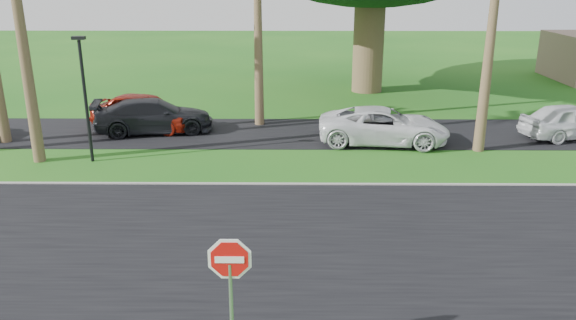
% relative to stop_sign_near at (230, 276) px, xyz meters
% --- Properties ---
extents(ground, '(120.00, 120.00, 0.00)m').
position_rel_stop_sign_near_xyz_m(ground, '(-0.50, 3.00, -1.77)').
color(ground, '#185615').
rests_on(ground, ground).
extents(road, '(120.00, 8.00, 0.02)m').
position_rel_stop_sign_near_xyz_m(road, '(-0.50, 5.00, -1.76)').
color(road, black).
rests_on(road, ground).
extents(parking_strip, '(120.00, 5.00, 0.02)m').
position_rel_stop_sign_near_xyz_m(parking_strip, '(-0.50, 15.50, -1.76)').
color(parking_strip, black).
rests_on(parking_strip, ground).
extents(curb, '(120.00, 0.12, 0.06)m').
position_rel_stop_sign_near_xyz_m(curb, '(-0.50, 9.05, -1.74)').
color(curb, gray).
rests_on(curb, ground).
extents(stop_sign_near, '(1.05, 0.07, 2.62)m').
position_rel_stop_sign_near_xyz_m(stop_sign_near, '(0.00, 0.00, 0.00)').
color(stop_sign_near, gray).
rests_on(stop_sign_near, ground).
extents(streetlight_right, '(0.45, 0.25, 4.64)m').
position_rel_stop_sign_near_xyz_m(streetlight_right, '(-6.50, 11.50, 0.88)').
color(streetlight_right, black).
rests_on(streetlight_right, ground).
extents(car_red, '(5.17, 3.09, 1.65)m').
position_rel_stop_sign_near_xyz_m(car_red, '(-5.63, 16.10, -0.95)').
color(car_red, maroon).
rests_on(car_red, ground).
extents(car_dark, '(5.46, 3.04, 1.50)m').
position_rel_stop_sign_near_xyz_m(car_dark, '(-5.09, 15.55, -1.03)').
color(car_dark, black).
rests_on(car_dark, ground).
extents(car_minivan, '(5.54, 2.96, 1.48)m').
position_rel_stop_sign_near_xyz_m(car_minivan, '(4.82, 13.94, -1.03)').
color(car_minivan, silver).
rests_on(car_minivan, ground).
extents(car_pickup, '(4.67, 2.75, 1.49)m').
position_rel_stop_sign_near_xyz_m(car_pickup, '(12.97, 14.81, -1.03)').
color(car_pickup, silver).
rests_on(car_pickup, ground).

